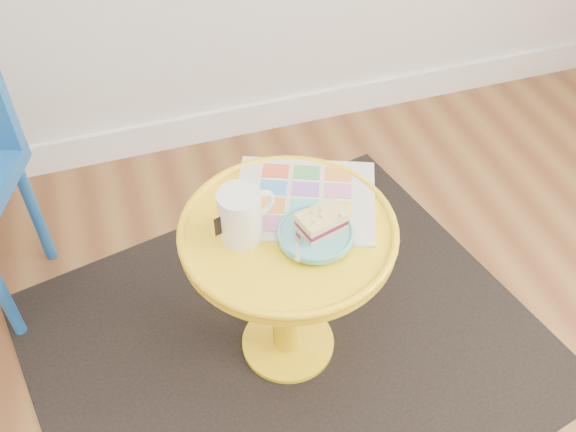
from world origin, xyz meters
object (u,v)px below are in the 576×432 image
object	(u,v)px
newspaper	(305,199)
mug	(241,214)
plate	(315,234)
side_table	(288,266)

from	to	relation	value
newspaper	mug	size ratio (longest dim) A/B	2.43
plate	mug	bearing A→B (deg)	157.35
mug	side_table	bearing A→B (deg)	-24.24
side_table	mug	world-z (taller)	mug
side_table	plate	distance (m)	0.16
side_table	mug	bearing A→B (deg)	172.86
side_table	mug	xyz separation A→B (m)	(-0.10, 0.01, 0.20)
newspaper	mug	world-z (taller)	mug
mug	plate	distance (m)	0.17
side_table	newspaper	bearing A→B (deg)	49.11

